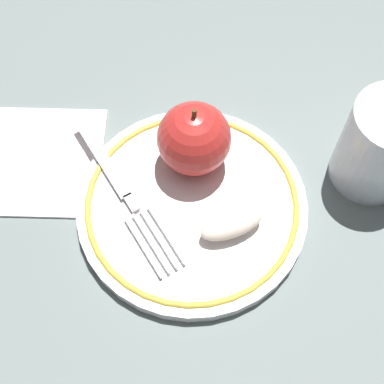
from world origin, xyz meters
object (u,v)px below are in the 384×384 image
at_px(plate, 192,206).
at_px(napkin_folded, 31,159).
at_px(apple_red_whole, 194,139).
at_px(drinking_glass, 382,146).
at_px(fork, 119,185).
at_px(apple_slice_front, 232,224).

bearing_deg(plate, napkin_folded, -118.09).
relative_size(apple_red_whole, drinking_glass, 0.81).
bearing_deg(plate, apple_red_whole, 168.58).
bearing_deg(napkin_folded, apple_red_whole, 78.05).
xyz_separation_m(fork, napkin_folded, (-0.05, -0.09, -0.02)).
height_order(apple_slice_front, fork, apple_slice_front).
xyz_separation_m(apple_slice_front, drinking_glass, (-0.05, 0.15, 0.02)).
distance_m(drinking_glass, napkin_folded, 0.34).
bearing_deg(fork, drinking_glass, 64.32).
bearing_deg(napkin_folded, plate, 61.91).
xyz_separation_m(apple_red_whole, apple_slice_front, (0.08, 0.02, -0.03)).
height_order(fork, napkin_folded, fork).
bearing_deg(drinking_glass, plate, -85.55).
height_order(plate, napkin_folded, plate).
distance_m(fork, drinking_glass, 0.25).
bearing_deg(fork, napkin_folded, -143.72).
bearing_deg(fork, apple_slice_front, 35.50).
bearing_deg(apple_red_whole, drinking_glass, 79.02).
height_order(drinking_glass, napkin_folded, drinking_glass).
height_order(apple_red_whole, apple_slice_front, apple_red_whole).
relative_size(plate, apple_slice_front, 3.64).
xyz_separation_m(plate, fork, (-0.03, -0.07, 0.01)).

